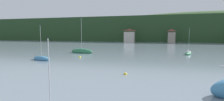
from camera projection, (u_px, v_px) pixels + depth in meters
name	position (u px, v px, depth m)	size (l,w,h in m)	color
wooded_hillside	(189.00, 31.00, 129.65)	(352.00, 70.13, 32.78)	#264223
shore_building_west	(129.00, 36.00, 95.47)	(5.84, 3.67, 7.45)	beige
shore_building_westcentral	(171.00, 36.00, 89.53)	(3.73, 3.71, 7.23)	gray
sailboat_mid_0	(41.00, 59.00, 32.11)	(4.56, 2.49, 6.68)	teal
sailboat_far_9	(82.00, 52.00, 43.47)	(6.06, 2.31, 9.10)	#2D754C
sailboat_far_10	(188.00, 53.00, 40.74)	(2.35, 4.23, 6.33)	#2D754C
mooring_buoy_near	(80.00, 57.00, 35.88)	(0.55, 0.55, 0.55)	yellow
mooring_buoy_far	(125.00, 74.00, 20.90)	(0.44, 0.44, 0.44)	yellow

